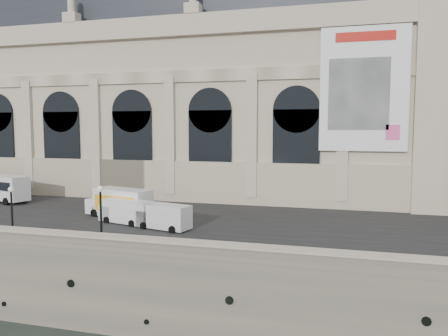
# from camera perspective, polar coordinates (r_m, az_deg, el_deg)

# --- Properties ---
(ground) EXTENTS (260.00, 260.00, 0.00)m
(ground) POSITION_cam_1_polar(r_m,az_deg,el_deg) (37.34, -21.84, -18.74)
(ground) COLOR black
(ground) RESTS_ON ground
(quay) EXTENTS (160.00, 70.00, 6.00)m
(quay) POSITION_cam_1_polar(r_m,az_deg,el_deg) (66.57, -3.45, -5.09)
(quay) COLOR gray
(quay) RESTS_ON ground
(street) EXTENTS (160.00, 24.00, 0.06)m
(street) POSITION_cam_1_polar(r_m,az_deg,el_deg) (46.94, -11.72, -5.81)
(street) COLOR #2D2D2D
(street) RESTS_ON quay
(parapet) EXTENTS (160.00, 1.40, 1.21)m
(parapet) POSITION_cam_1_polar(r_m,az_deg,el_deg) (35.67, -21.62, -8.63)
(parapet) COLOR gray
(parapet) RESTS_ON quay
(museum) EXTENTS (69.00, 18.70, 29.10)m
(museum) POSITION_cam_1_polar(r_m,az_deg,el_deg) (64.03, -9.89, 9.46)
(museum) COLOR beige
(museum) RESTS_ON quay
(van_b) EXTENTS (5.29, 3.04, 2.22)m
(van_b) POSITION_cam_1_polar(r_m,az_deg,el_deg) (42.29, -13.03, -5.53)
(van_b) COLOR white
(van_b) RESTS_ON quay
(van_c) EXTENTS (5.31, 3.00, 2.23)m
(van_c) POSITION_cam_1_polar(r_m,az_deg,el_deg) (39.26, -8.22, -6.27)
(van_c) COLOR silver
(van_c) RESTS_ON quay
(box_truck) EXTENTS (7.58, 4.18, 2.92)m
(box_truck) POSITION_cam_1_polar(r_m,az_deg,el_deg) (44.91, -13.47, -4.48)
(box_truck) COLOR white
(box_truck) RESTS_ON quay
(lamp_left) EXTENTS (0.43, 0.43, 4.26)m
(lamp_left) POSITION_cam_1_polar(r_m,az_deg,el_deg) (39.27, -25.96, -5.30)
(lamp_left) COLOR black
(lamp_left) RESTS_ON quay
(lamp_right) EXTENTS (0.47, 0.47, 4.62)m
(lamp_right) POSITION_cam_1_polar(r_m,az_deg,el_deg) (34.42, -15.78, -6.10)
(lamp_right) COLOR black
(lamp_right) RESTS_ON quay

